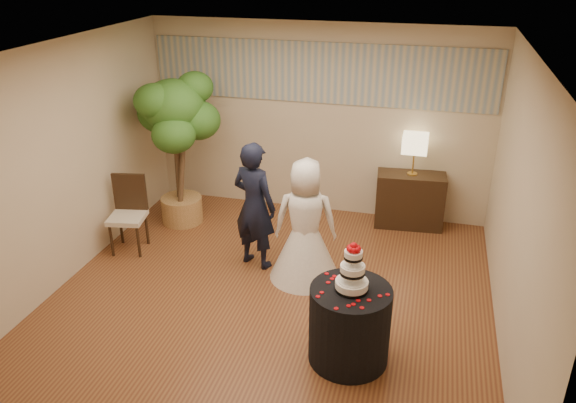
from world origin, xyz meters
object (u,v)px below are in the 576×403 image
(bride, at_px, (305,221))
(table_lamp, at_px, (414,155))
(wedding_cake, at_px, (353,267))
(console, at_px, (410,200))
(groom, at_px, (254,206))
(cake_table, at_px, (349,325))
(ficus_tree, at_px, (177,150))
(side_chair, at_px, (127,216))

(bride, distance_m, table_lamp, 2.10)
(bride, distance_m, wedding_cake, 1.58)
(wedding_cake, bearing_deg, table_lamp, 83.14)
(console, bearing_deg, wedding_cake, -101.89)
(groom, distance_m, cake_table, 2.12)
(ficus_tree, relative_size, side_chair, 2.19)
(groom, xyz_separation_m, console, (1.81, 1.60, -0.42))
(cake_table, distance_m, side_chair, 3.47)
(bride, bearing_deg, side_chair, -10.50)
(console, height_order, ficus_tree, ficus_tree)
(groom, height_order, cake_table, groom)
(table_lamp, bearing_deg, ficus_tree, -167.40)
(wedding_cake, relative_size, side_chair, 0.49)
(wedding_cake, distance_m, console, 3.19)
(table_lamp, bearing_deg, cake_table, -96.86)
(bride, xyz_separation_m, console, (1.13, 1.74, -0.37))
(console, xyz_separation_m, table_lamp, (0.00, 0.00, 0.69))
(table_lamp, height_order, side_chair, table_lamp)
(groom, bearing_deg, side_chair, 21.50)
(wedding_cake, bearing_deg, ficus_tree, 140.21)
(bride, height_order, side_chair, bride)
(wedding_cake, height_order, side_chair, wedding_cake)
(groom, bearing_deg, bride, -173.08)
(wedding_cake, xyz_separation_m, ficus_tree, (-2.86, 2.38, 0.06))
(cake_table, bearing_deg, side_chair, 156.02)
(side_chair, bearing_deg, cake_table, -34.33)
(wedding_cake, xyz_separation_m, console, (0.37, 3.10, -0.65))
(table_lamp, relative_size, side_chair, 0.57)
(console, bearing_deg, groom, -143.52)
(groom, height_order, ficus_tree, ficus_tree)
(cake_table, xyz_separation_m, side_chair, (-3.17, 1.41, 0.11))
(groom, height_order, side_chair, groom)
(cake_table, distance_m, ficus_tree, 3.79)
(cake_table, bearing_deg, groom, 133.79)
(console, height_order, side_chair, side_chair)
(groom, height_order, wedding_cake, groom)
(wedding_cake, bearing_deg, console, 83.14)
(groom, bearing_deg, wedding_cake, 152.37)
(bride, relative_size, console, 1.60)
(console, xyz_separation_m, ficus_tree, (-3.23, -0.72, 0.72))
(groom, xyz_separation_m, side_chair, (-1.73, -0.09, -0.31))
(bride, bearing_deg, table_lamp, -132.35)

